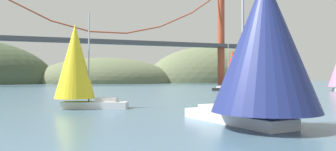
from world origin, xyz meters
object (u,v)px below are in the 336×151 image
at_px(sailboat_green_sail, 241,69).
at_px(sailboat_scarlet_sail, 232,69).
at_px(sailboat_yellow_sail, 77,64).
at_px(sailboat_navy_sail, 263,47).

bearing_deg(sailboat_green_sail, sailboat_scarlet_sail, -132.72).
xyz_separation_m(sailboat_yellow_sail, sailboat_scarlet_sail, (35.34, 32.65, 0.59)).
bearing_deg(sailboat_navy_sail, sailboat_scarlet_sail, 61.49).
xyz_separation_m(sailboat_scarlet_sail, sailboat_navy_sail, (-26.06, -47.98, -0.08)).
distance_m(sailboat_yellow_sail, sailboat_navy_sail, 17.93).
distance_m(sailboat_scarlet_sail, sailboat_navy_sail, 54.61).
bearing_deg(sailboat_yellow_sail, sailboat_scarlet_sail, 42.73).
bearing_deg(sailboat_yellow_sail, sailboat_green_sail, 43.54).
bearing_deg(sailboat_green_sail, sailboat_navy_sail, -120.76).
height_order(sailboat_green_sail, sailboat_navy_sail, sailboat_navy_sail).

